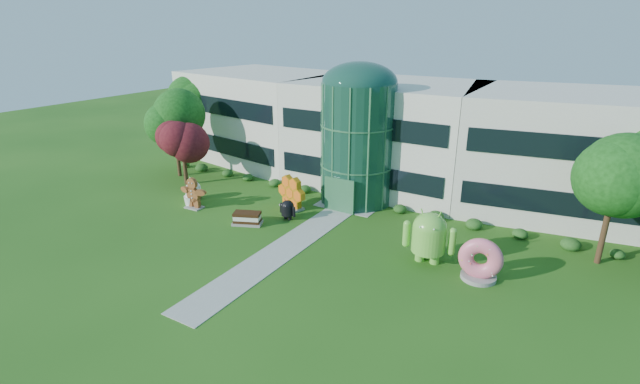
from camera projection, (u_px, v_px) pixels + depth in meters
The scene contains 14 objects.
ground at pixel (272, 257), 29.86m from camera, with size 140.00×140.00×0.00m, color #215114.
building at pixel (387, 133), 42.74m from camera, with size 46.00×15.00×9.30m, color beige, non-canonical shape.
atrium at pixel (358, 144), 37.83m from camera, with size 6.00×6.00×9.80m, color #194738.
walkway at pixel (290, 245), 31.46m from camera, with size 2.40×20.00×0.04m, color #9E9E93.
tree_red at pixel (184, 153), 42.37m from camera, with size 4.00×4.00×6.00m, color #3F0C14, non-canonical shape.
trees_backdrop at pixel (363, 150), 38.88m from camera, with size 52.00×8.00×8.40m, color #113F0F, non-canonical shape.
android_green at pixel (429, 234), 28.65m from camera, with size 3.41×2.27×3.87m, color #6BC33E, non-canonical shape.
android_black at pixel (288, 208), 35.33m from camera, with size 1.59×1.06×1.80m, color black, non-canonical shape.
donut at pixel (481, 258), 26.91m from camera, with size 2.57×1.23×2.67m, color #E35676, non-canonical shape.
gingerbread at pixel (193, 193), 37.37m from camera, with size 2.83×1.09×2.61m, color brown, non-canonical shape.
ice_cream_sandwich at pixel (247, 218), 34.57m from camera, with size 2.18×1.09×0.97m, color black, non-canonical shape.
honeycomb at pixel (292, 194), 37.38m from camera, with size 3.14×1.12×2.46m, color orange, non-canonical shape.
froyo at pixel (191, 191), 37.99m from camera, with size 1.41×1.41×2.42m, color white, non-canonical shape.
cupcake at pixel (194, 190), 39.34m from camera, with size 1.36×1.36×1.63m, color white, non-canonical shape.
Camera 1 is at (16.37, -21.19, 14.21)m, focal length 26.00 mm.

